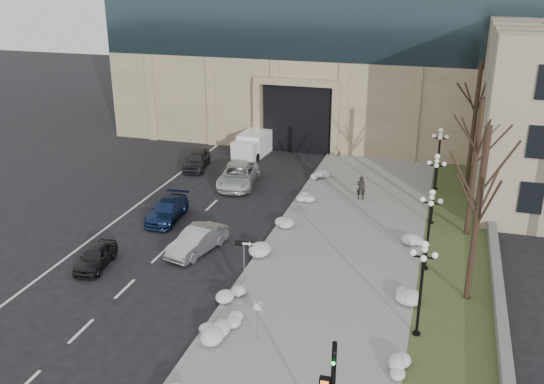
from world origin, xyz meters
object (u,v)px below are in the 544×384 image
(keep_sign, at_px, (257,313))
(one_way_sign, at_px, (247,249))
(car_b, at_px, (197,241))
(car_d, at_px, (238,175))
(pedestrian, at_px, (361,188))
(lamppost_d, at_px, (439,151))
(box_truck, at_px, (256,143))
(lamppost_c, at_px, (435,180))
(lamppost_a, at_px, (422,276))
(lamppost_b, at_px, (430,219))
(car_c, at_px, (167,210))
(car_e, at_px, (197,160))
(car_a, at_px, (96,257))

(keep_sign, bearing_deg, one_way_sign, 120.98)
(car_b, bearing_deg, one_way_sign, -20.30)
(car_b, xyz_separation_m, car_d, (-1.50, 11.35, 0.05))
(car_b, relative_size, pedestrian, 2.51)
(car_b, relative_size, lamppost_d, 0.92)
(box_truck, distance_m, lamppost_c, 19.59)
(one_way_sign, height_order, lamppost_a, lamppost_a)
(box_truck, xyz_separation_m, lamppost_b, (15.63, -18.12, 2.13))
(car_c, xyz_separation_m, pedestrian, (11.66, 6.90, 0.34))
(car_c, relative_size, box_truck, 0.71)
(lamppost_a, relative_size, lamppost_d, 1.00)
(car_d, height_order, lamppost_c, lamppost_c)
(one_way_sign, distance_m, lamppost_a, 9.19)
(lamppost_b, bearing_deg, car_e, 146.22)
(lamppost_a, bearing_deg, keep_sign, -159.52)
(pedestrian, distance_m, lamppost_d, 6.55)
(car_c, bearing_deg, car_b, -49.91)
(car_d, xyz_separation_m, one_way_sign, (5.52, -14.14, 1.32))
(car_d, distance_m, car_e, 5.39)
(car_b, distance_m, pedestrian, 13.34)
(car_e, height_order, box_truck, box_truck)
(lamppost_b, bearing_deg, pedestrian, 118.22)
(car_e, height_order, one_way_sign, one_way_sign)
(box_truck, relative_size, lamppost_d, 1.32)
(one_way_sign, xyz_separation_m, lamppost_b, (8.85, 4.24, 0.99))
(car_a, distance_m, car_e, 17.49)
(car_a, bearing_deg, car_e, 86.59)
(one_way_sign, height_order, lamppost_d, lamppost_d)
(one_way_sign, height_order, keep_sign, one_way_sign)
(lamppost_a, height_order, lamppost_b, same)
(car_b, distance_m, car_d, 11.44)
(box_truck, xyz_separation_m, lamppost_c, (15.63, -11.62, 2.13))
(lamppost_a, xyz_separation_m, lamppost_c, (0.00, 13.00, 0.00))
(lamppost_d, bearing_deg, car_c, -147.57)
(car_d, distance_m, lamppost_b, 17.60)
(keep_sign, xyz_separation_m, lamppost_b, (6.74, 9.02, 1.57))
(car_d, bearing_deg, car_e, 140.37)
(car_d, xyz_separation_m, lamppost_c, (14.37, -3.40, 2.30))
(car_c, height_order, keep_sign, keep_sign)
(pedestrian, bearing_deg, car_c, 21.71)
(car_a, distance_m, keep_sign, 11.66)
(car_d, xyz_separation_m, pedestrian, (9.38, -0.58, 0.22))
(lamppost_a, height_order, lamppost_d, same)
(car_a, xyz_separation_m, car_d, (3.18, 14.63, 0.16))
(car_b, distance_m, keep_sign, 9.78)
(keep_sign, bearing_deg, lamppost_c, 73.64)
(car_b, xyz_separation_m, one_way_sign, (4.03, -2.79, 1.37))
(lamppost_b, xyz_separation_m, lamppost_c, (0.00, 6.50, 0.00))
(lamppost_c, xyz_separation_m, lamppost_d, (0.00, 6.50, 0.00))
(one_way_sign, height_order, lamppost_b, lamppost_b)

